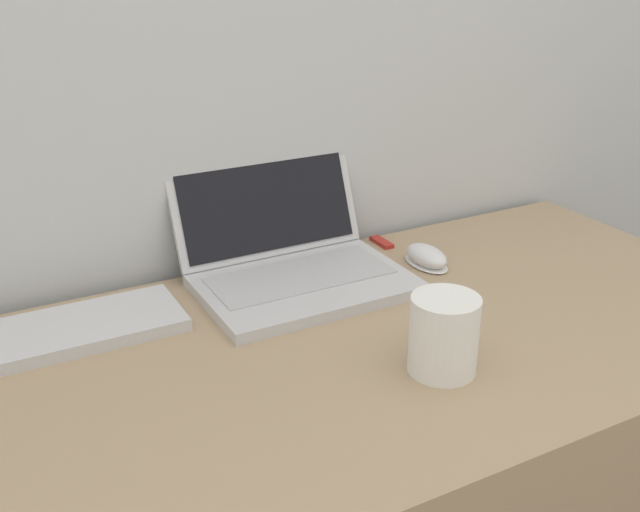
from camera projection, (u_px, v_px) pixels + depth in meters
laptop at (290, 251)px, 1.31m from camera, size 0.35×0.33×0.24m
drink_cup at (444, 333)px, 1.02m from camera, size 0.10×0.10×0.11m
computer_mouse at (427, 257)px, 1.38m from camera, size 0.06×0.10×0.04m
external_keyboard at (46, 336)px, 1.12m from camera, size 0.41×0.14×0.02m
usb_stick at (382, 242)px, 1.47m from camera, size 0.02×0.06×0.01m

